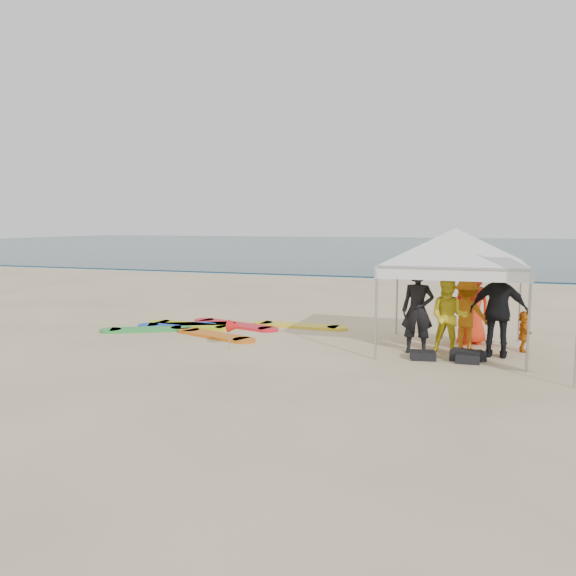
# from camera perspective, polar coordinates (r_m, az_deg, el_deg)

# --- Properties ---
(ground) EXTENTS (120.00, 120.00, 0.00)m
(ground) POSITION_cam_1_polar(r_m,az_deg,el_deg) (11.39, -5.01, -7.39)
(ground) COLOR beige
(ground) RESTS_ON ground
(ocean) EXTENTS (160.00, 84.00, 0.08)m
(ocean) POSITION_cam_1_polar(r_m,az_deg,el_deg) (70.27, 15.63, 4.09)
(ocean) COLOR #0C2633
(ocean) RESTS_ON ground
(shoreline_foam) EXTENTS (160.00, 1.20, 0.01)m
(shoreline_foam) POSITION_cam_1_polar(r_m,az_deg,el_deg) (28.77, 10.09, 0.98)
(shoreline_foam) COLOR silver
(shoreline_foam) RESTS_ON ground
(person_black_a) EXTENTS (0.67, 0.45, 1.83)m
(person_black_a) POSITION_cam_1_polar(r_m,az_deg,el_deg) (12.18, 13.03, -2.24)
(person_black_a) COLOR black
(person_black_a) RESTS_ON ground
(person_yellow) EXTENTS (0.84, 0.68, 1.62)m
(person_yellow) POSITION_cam_1_polar(r_m,az_deg,el_deg) (12.19, 16.01, -2.83)
(person_yellow) COLOR yellow
(person_yellow) RESTS_ON ground
(person_orange_a) EXTENTS (1.10, 0.74, 1.57)m
(person_orange_a) POSITION_cam_1_polar(r_m,az_deg,el_deg) (12.79, 17.68, -2.56)
(person_orange_a) COLOR orange
(person_orange_a) RESTS_ON ground
(person_black_b) EXTENTS (1.15, 0.53, 1.93)m
(person_black_b) POSITION_cam_1_polar(r_m,az_deg,el_deg) (12.27, 20.62, -2.20)
(person_black_b) COLOR black
(person_black_b) RESTS_ON ground
(person_orange_b) EXTENTS (1.06, 0.95, 1.82)m
(person_orange_b) POSITION_cam_1_polar(r_m,az_deg,el_deg) (13.40, 18.12, -1.63)
(person_orange_b) COLOR red
(person_orange_b) RESTS_ON ground
(person_seated) EXTENTS (0.28, 0.83, 0.88)m
(person_seated) POSITION_cam_1_polar(r_m,az_deg,el_deg) (13.11, 22.88, -4.07)
(person_seated) COLOR orange
(person_seated) RESTS_ON ground
(canopy_tent) EXTENTS (4.01, 4.01, 3.03)m
(canopy_tent) POSITION_cam_1_polar(r_m,az_deg,el_deg) (12.54, 16.68, 5.80)
(canopy_tent) COLOR #A5A5A8
(canopy_tent) RESTS_ON ground
(marker_pennant) EXTENTS (0.28, 0.28, 0.64)m
(marker_pennant) POSITION_cam_1_polar(r_m,az_deg,el_deg) (12.41, -5.49, -3.91)
(marker_pennant) COLOR #A5A5A8
(marker_pennant) RESTS_ON ground
(gear_pile) EXTENTS (1.51, 0.65, 0.22)m
(gear_pile) POSITION_cam_1_polar(r_m,az_deg,el_deg) (11.83, 16.69, -6.65)
(gear_pile) COLOR black
(gear_pile) RESTS_ON ground
(surfboard_spread) EXTENTS (5.51, 2.76, 0.07)m
(surfboard_spread) POSITION_cam_1_polar(r_m,az_deg,el_deg) (14.90, -7.43, -3.97)
(surfboard_spread) COLOR #D16511
(surfboard_spread) RESTS_ON ground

